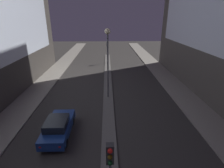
# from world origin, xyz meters

# --- Properties ---
(median_strip) EXTENTS (1.12, 39.81, 0.13)m
(median_strip) POSITION_xyz_m (0.00, 20.90, 0.06)
(median_strip) COLOR #56544F
(median_strip) RESTS_ON ground
(traffic_light_near) EXTENTS (0.32, 0.42, 4.13)m
(traffic_light_near) POSITION_xyz_m (0.00, 3.82, 3.17)
(traffic_light_near) COLOR #4C4C51
(traffic_light_near) RESTS_ON median_strip
(traffic_light_mid) EXTENTS (0.32, 0.42, 4.13)m
(traffic_light_mid) POSITION_xyz_m (0.00, 32.81, 3.17)
(traffic_light_mid) COLOR #4C4C51
(traffic_light_mid) RESTS_ON median_strip
(street_lamp) EXTENTS (0.61, 0.61, 7.64)m
(street_lamp) POSITION_xyz_m (0.00, 16.88, 5.76)
(street_lamp) COLOR #4C4C51
(street_lamp) RESTS_ON median_strip
(car_left_lane) EXTENTS (1.87, 4.55, 1.59)m
(car_left_lane) POSITION_xyz_m (-3.98, 10.06, 0.80)
(car_left_lane) COLOR navy
(car_left_lane) RESTS_ON ground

